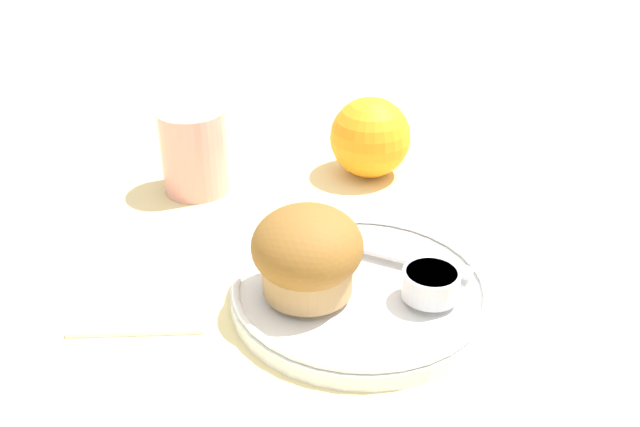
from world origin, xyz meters
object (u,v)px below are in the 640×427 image
object	(u,v)px
muffin	(307,253)
orange_fruit	(370,137)
juice_glass	(194,151)
butter_knife	(371,249)

from	to	relation	value
muffin	orange_fruit	distance (m)	0.25
juice_glass	orange_fruit	bearing A→B (deg)	8.61
muffin	butter_knife	world-z (taller)	muffin
orange_fruit	juice_glass	distance (m)	0.19
muffin	juice_glass	bearing A→B (deg)	117.73
butter_knife	juice_glass	size ratio (longest dim) A/B	1.82
muffin	juice_glass	size ratio (longest dim) A/B	0.98
butter_knife	juice_glass	xyz separation A→B (m)	(-0.17, 0.16, 0.02)
butter_knife	orange_fruit	bearing A→B (deg)	112.57
muffin	butter_knife	xyz separation A→B (m)	(0.06, 0.05, -0.03)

